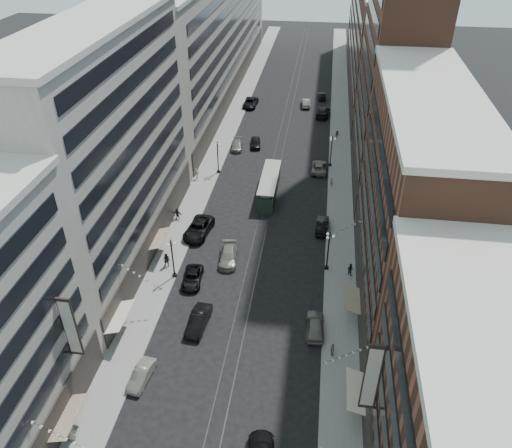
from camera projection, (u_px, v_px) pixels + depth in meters
The scene contains 38 objects.
ground at pixel (276, 163), 86.38m from camera, with size 220.00×220.00×0.00m, color black.
sidewalk_west at pixel (225, 135), 95.78m from camera, with size 4.00×180.00×0.15m, color gray.
sidewalk_east at pixel (340, 142), 93.28m from camera, with size 4.00×180.00×0.15m, color gray.
rail_west at pixel (278, 139), 94.64m from camera, with size 0.12×180.00×0.02m, color #2D2D33.
rail_east at pixel (285, 139), 94.49m from camera, with size 0.12×180.00×0.02m, color #2D2D33.
building_west_mid at pixel (111, 152), 58.32m from camera, with size 8.00×36.00×28.00m, color #A7A394.
building_west_far at pixel (218, 32), 110.51m from camera, with size 8.00×90.00×26.00m, color #A7A394.
building_east_mid at pixel (410, 210), 51.48m from camera, with size 8.00×30.00×24.00m, color brown.
building_east_tower at pixel (398, 49), 69.37m from camera, with size 8.00×26.00×42.00m, color brown.
building_east_far at pixel (371, 32), 114.58m from camera, with size 8.00×72.00×24.00m, color brown.
lamppost_sw_far at pixel (172, 257), 59.46m from camera, with size 1.03×1.14×5.52m.
lamppost_sw_mid at pixel (218, 156), 81.58m from camera, with size 1.03×1.14×5.52m.
lamppost_se_far at pixel (328, 250), 60.65m from camera, with size 1.03×1.14×5.52m.
lamppost_se_mid at pixel (331, 150), 83.59m from camera, with size 1.03×1.14×5.52m.
streetcar at pixel (269, 186), 76.75m from camera, with size 2.53×11.45×3.17m.
car_1 at pixel (141, 375), 48.06m from camera, with size 1.46×4.18×1.38m, color gray.
car_2 at pixel (192, 278), 60.04m from camera, with size 2.21×4.80×1.33m, color black.
car_4 at pixel (315, 325), 53.31m from camera, with size 1.94×4.81×1.64m, color slate.
car_5 at pixel (198, 321), 53.89m from camera, with size 1.75×5.03×1.66m, color black.
pedestrian_1 at pixel (70, 432), 42.61m from camera, with size 0.92×0.50×1.88m, color #A39D87.
pedestrian_2 at pixel (167, 260), 62.10m from camera, with size 0.94×0.52×1.94m, color black.
pedestrian_4 at pixel (332, 349), 50.35m from camera, with size 0.96×0.44×1.65m, color gray.
car_7 at pixel (198, 228), 68.30m from camera, with size 2.92×6.34×1.76m, color black.
car_8 at pixel (237, 145), 90.72m from camera, with size 1.95×4.80×1.39m, color slate.
car_9 at pixel (251, 102), 108.62m from camera, with size 1.78×4.44×1.51m, color black.
car_10 at pixel (322, 225), 69.14m from camera, with size 1.67×4.78×1.57m, color black.
car_11 at pixel (319, 167), 83.52m from camera, with size 2.48×5.37×1.49m, color slate.
car_12 at pixel (323, 112), 103.59m from camera, with size 2.51×6.18×1.79m, color black.
car_13 at pixel (256, 143), 91.45m from camera, with size 1.77×4.40×1.50m, color black.
car_14 at pixel (306, 103), 108.13m from camera, with size 1.66×4.77×1.57m, color gray.
pedestrian_5 at pixel (177, 214), 71.23m from camera, with size 1.53×0.44×1.65m, color black.
pedestrian_6 at pixel (197, 174), 80.82m from camera, with size 1.12×0.51×1.92m, color beige.
pedestrian_7 at pixel (350, 269), 60.87m from camera, with size 0.81×0.44×1.66m, color black.
pedestrian_8 at pixel (331, 182), 78.81m from camera, with size 0.64×0.42×1.74m, color #A09B85.
pedestrian_9 at pixel (337, 135), 93.95m from camera, with size 1.01×0.42×1.56m, color black.
car_extra_0 at pixel (322, 96), 111.90m from camera, with size 1.49×4.26×1.40m, color black.
car_extra_1 at pixel (250, 103), 108.14m from camera, with size 2.75×5.97×1.66m, color black.
car_extra_2 at pixel (228, 256), 63.42m from camera, with size 2.15×5.29×1.53m, color slate.
Camera 1 is at (7.13, -17.17, 39.75)m, focal length 35.00 mm.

